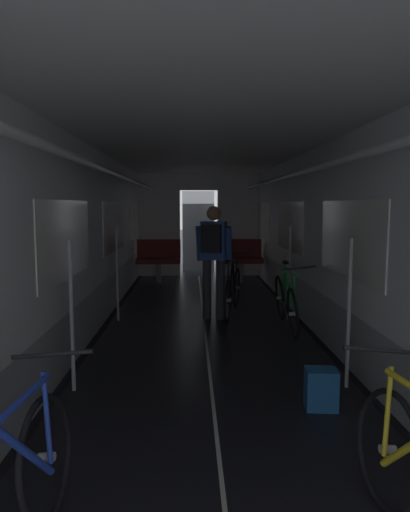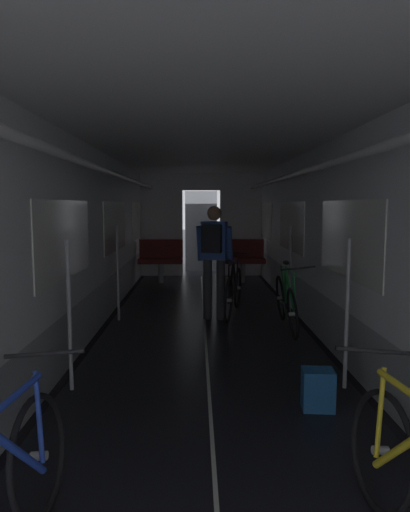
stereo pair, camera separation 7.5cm
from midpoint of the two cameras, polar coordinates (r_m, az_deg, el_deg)
train_car_shell at (r=5.64m, az=0.47°, el=6.28°), size 3.14×12.34×2.57m
bench_seat_far_left at (r=10.20m, az=-5.26°, el=-0.09°), size 0.98×0.51×0.95m
bench_seat_far_right at (r=10.23m, az=4.84°, el=-0.07°), size 0.98×0.51×0.95m
bicycle_green at (r=6.47m, az=10.33°, el=-5.56°), size 0.44×1.69×0.95m
person_cyclist_aisle at (r=6.80m, az=1.41°, el=0.52°), size 0.56×0.46×1.69m
bicycle_black_in_aisle at (r=7.18m, az=3.81°, el=-4.28°), size 0.52×1.66×0.94m
backpack_on_floor at (r=4.13m, az=14.29°, el=-15.67°), size 0.28×0.22×0.34m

